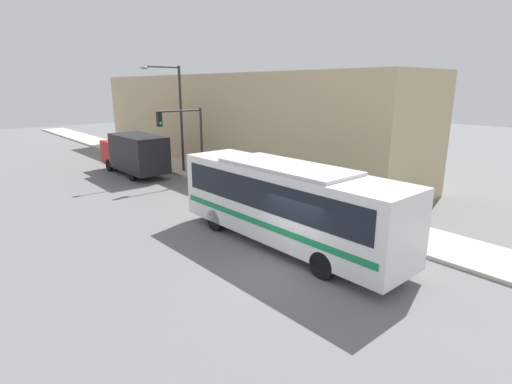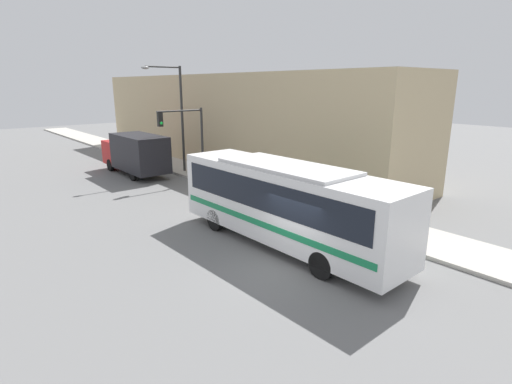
{
  "view_description": "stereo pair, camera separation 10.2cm",
  "coord_description": "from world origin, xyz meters",
  "px_view_note": "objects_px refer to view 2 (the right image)",
  "views": [
    {
      "loc": [
        -9.28,
        -9.08,
        6.29
      ],
      "look_at": [
        2.39,
        4.68,
        1.44
      ],
      "focal_mm": 28.0,
      "sensor_mm": 36.0,
      "label": 1
    },
    {
      "loc": [
        -9.2,
        -9.15,
        6.29
      ],
      "look_at": [
        2.39,
        4.68,
        1.44
      ],
      "focal_mm": 28.0,
      "sensor_mm": 36.0,
      "label": 2
    }
  ],
  "objects_px": {
    "delivery_truck": "(135,153)",
    "traffic_light_pole": "(186,131)",
    "street_lamp": "(177,110)",
    "city_bus": "(285,200)",
    "fire_hydrant": "(311,204)",
    "pedestrian_near_corner": "(244,170)",
    "parking_meter": "(226,172)"
  },
  "relations": [
    {
      "from": "delivery_truck",
      "to": "traffic_light_pole",
      "type": "height_order",
      "value": "traffic_light_pole"
    },
    {
      "from": "street_lamp",
      "to": "traffic_light_pole",
      "type": "bearing_deg",
      "value": -108.26
    },
    {
      "from": "city_bus",
      "to": "fire_hydrant",
      "type": "bearing_deg",
      "value": 27.33
    },
    {
      "from": "fire_hydrant",
      "to": "traffic_light_pole",
      "type": "xyz_separation_m",
      "value": [
        -1.05,
        10.06,
        2.86
      ]
    },
    {
      "from": "fire_hydrant",
      "to": "street_lamp",
      "type": "height_order",
      "value": "street_lamp"
    },
    {
      "from": "pedestrian_near_corner",
      "to": "parking_meter",
      "type": "bearing_deg",
      "value": 149.32
    },
    {
      "from": "city_bus",
      "to": "delivery_truck",
      "type": "height_order",
      "value": "city_bus"
    },
    {
      "from": "city_bus",
      "to": "parking_meter",
      "type": "distance_m",
      "value": 9.93
    },
    {
      "from": "city_bus",
      "to": "fire_hydrant",
      "type": "relative_size",
      "value": 13.0
    },
    {
      "from": "city_bus",
      "to": "pedestrian_near_corner",
      "type": "bearing_deg",
      "value": 60.56
    },
    {
      "from": "city_bus",
      "to": "street_lamp",
      "type": "height_order",
      "value": "street_lamp"
    },
    {
      "from": "traffic_light_pole",
      "to": "parking_meter",
      "type": "relative_size",
      "value": 3.66
    },
    {
      "from": "city_bus",
      "to": "pedestrian_near_corner",
      "type": "relative_size",
      "value": 5.74
    },
    {
      "from": "delivery_truck",
      "to": "street_lamp",
      "type": "xyz_separation_m",
      "value": [
        2.59,
        -1.68,
        2.99
      ]
    },
    {
      "from": "parking_meter",
      "to": "city_bus",
      "type": "bearing_deg",
      "value": -112.04
    },
    {
      "from": "city_bus",
      "to": "pedestrian_near_corner",
      "type": "xyz_separation_m",
      "value": [
        4.67,
        8.6,
        -0.82
      ]
    },
    {
      "from": "fire_hydrant",
      "to": "street_lamp",
      "type": "distance_m",
      "value": 13.4
    },
    {
      "from": "fire_hydrant",
      "to": "parking_meter",
      "type": "xyz_separation_m",
      "value": [
        -0.0,
        7.17,
        0.47
      ]
    },
    {
      "from": "delivery_truck",
      "to": "street_lamp",
      "type": "bearing_deg",
      "value": -32.94
    },
    {
      "from": "pedestrian_near_corner",
      "to": "traffic_light_pole",
      "type": "bearing_deg",
      "value": 120.13
    },
    {
      "from": "fire_hydrant",
      "to": "delivery_truck",
      "type": "bearing_deg",
      "value": 100.72
    },
    {
      "from": "city_bus",
      "to": "traffic_light_pole",
      "type": "height_order",
      "value": "traffic_light_pole"
    },
    {
      "from": "parking_meter",
      "to": "street_lamp",
      "type": "height_order",
      "value": "street_lamp"
    },
    {
      "from": "fire_hydrant",
      "to": "parking_meter",
      "type": "distance_m",
      "value": 7.19
    },
    {
      "from": "delivery_truck",
      "to": "parking_meter",
      "type": "bearing_deg",
      "value": -69.41
    },
    {
      "from": "city_bus",
      "to": "street_lamp",
      "type": "distance_m",
      "value": 15.43
    },
    {
      "from": "fire_hydrant",
      "to": "city_bus",
      "type": "bearing_deg",
      "value": -151.74
    },
    {
      "from": "delivery_truck",
      "to": "pedestrian_near_corner",
      "type": "distance_m",
      "value": 8.7
    },
    {
      "from": "delivery_truck",
      "to": "traffic_light_pole",
      "type": "xyz_separation_m",
      "value": [
        1.69,
        -4.4,
        1.81
      ]
    },
    {
      "from": "city_bus",
      "to": "street_lamp",
      "type": "bearing_deg",
      "value": 75.51
    },
    {
      "from": "city_bus",
      "to": "traffic_light_pole",
      "type": "bearing_deg",
      "value": 76.6
    },
    {
      "from": "fire_hydrant",
      "to": "pedestrian_near_corner",
      "type": "height_order",
      "value": "pedestrian_near_corner"
    }
  ]
}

